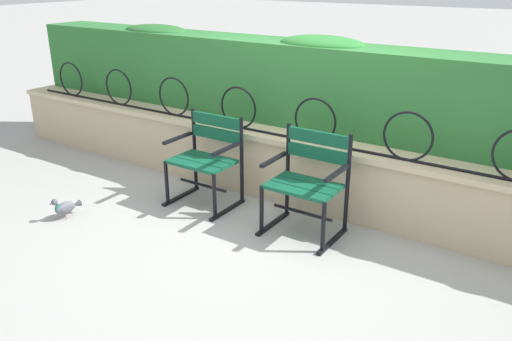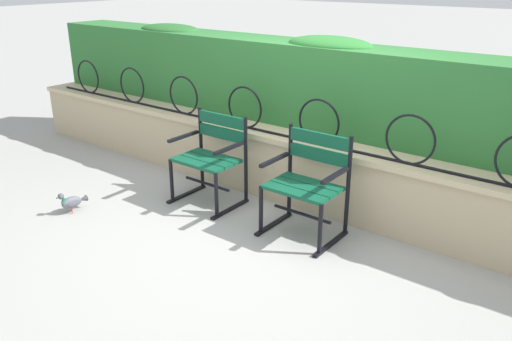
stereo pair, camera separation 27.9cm
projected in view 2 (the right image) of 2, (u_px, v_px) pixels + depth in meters
The scene contains 7 objects.
ground_plane at pixel (250, 233), 4.46m from camera, with size 60.00×60.00×0.00m, color #9E9E99.
stone_wall at pixel (302, 170), 4.94m from camera, with size 7.91×0.41×0.65m.
iron_arch_fence at pixel (282, 117), 4.81m from camera, with size 7.36×0.02×0.42m.
hedge_row at pixel (331, 85), 5.01m from camera, with size 7.75×0.57×0.89m.
park_chair_left at pixel (212, 156), 4.92m from camera, with size 0.62×0.52×0.86m.
park_chair_right at pixel (308, 181), 4.31m from camera, with size 0.62×0.52×0.88m.
pigeon_near_chairs at pixel (72, 202), 4.79m from camera, with size 0.12×0.29×0.22m.
Camera 2 is at (2.45, -3.10, 2.13)m, focal length 36.20 mm.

